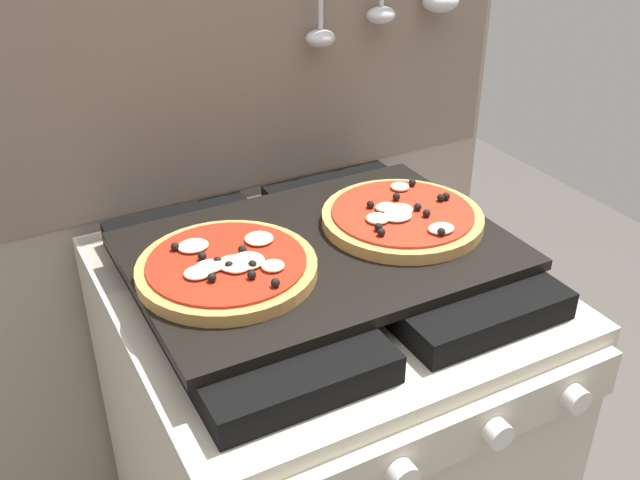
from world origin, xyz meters
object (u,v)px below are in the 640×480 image
object	(u,v)px
stove	(320,473)
pizza_right	(403,218)
baking_tray	(320,251)
pizza_left	(227,267)

from	to	relation	value
stove	pizza_right	xyz separation A→B (m)	(0.14, -0.00, 0.48)
baking_tray	pizza_right	xyz separation A→B (m)	(0.14, -0.00, 0.02)
baking_tray	pizza_right	distance (m)	0.14
pizza_left	baking_tray	bearing A→B (deg)	3.18
pizza_left	pizza_right	size ratio (longest dim) A/B	1.00
baking_tray	pizza_right	bearing A→B (deg)	-1.56
baking_tray	pizza_right	size ratio (longest dim) A/B	2.19
stove	baking_tray	bearing A→B (deg)	90.00
pizza_left	pizza_right	distance (m)	0.29
stove	pizza_right	world-z (taller)	pizza_right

